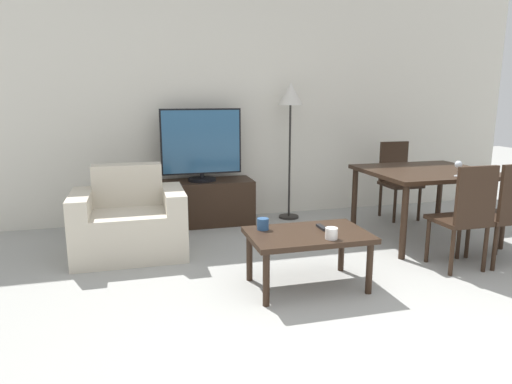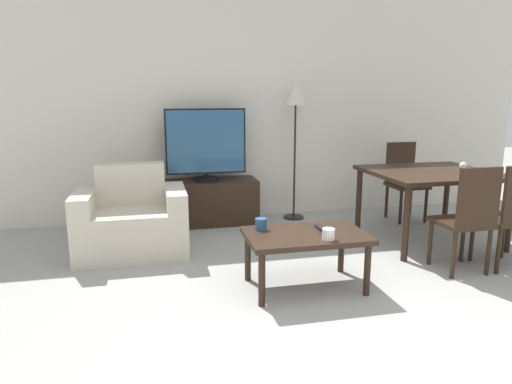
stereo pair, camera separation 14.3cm
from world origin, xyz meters
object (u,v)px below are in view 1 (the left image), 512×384
object	(u,v)px
coffee_table	(308,239)
wine_glass_left	(458,165)
tv_stand	(203,202)
dining_chair_near	(465,213)
armchair	(129,223)
cup_white_near	(331,233)
dining_table	(426,177)
tv	(201,145)
dining_chair_far	(397,177)
remote_primary	(322,227)
cup_colored_far	(263,224)
floor_lamp	(290,104)
dining_chair_near_right	(507,210)

from	to	relation	value
coffee_table	wine_glass_left	world-z (taller)	wine_glass_left
tv_stand	dining_chair_near	world-z (taller)	dining_chair_near
armchair	cup_white_near	xyz separation A→B (m)	(1.43, -1.32, 0.18)
armchair	dining_table	distance (m)	2.95
cup_white_near	dining_chair_near	bearing A→B (deg)	7.52
dining_chair_near	tv	bearing A→B (deg)	133.76
dining_chair_far	remote_primary	distance (m)	2.31
tv_stand	wine_glass_left	world-z (taller)	wine_glass_left
coffee_table	cup_colored_far	distance (m)	0.37
tv_stand	remote_primary	world-z (taller)	tv_stand
armchair	floor_lamp	xyz separation A→B (m)	(1.85, 0.84, 1.06)
tv	remote_primary	xyz separation A→B (m)	(0.66, -1.89, -0.47)
dining_chair_near_right	wine_glass_left	bearing A→B (deg)	110.95
dining_chair_near_right	tv	bearing A→B (deg)	139.45
armchair	remote_primary	xyz separation A→B (m)	(1.46, -1.06, 0.15)
tv	dining_chair_near_right	xyz separation A→B (m)	(2.32, -1.99, -0.41)
coffee_table	dining_chair_near_right	world-z (taller)	dining_chair_near_right
dining_chair_far	remote_primary	size ratio (longest dim) A/B	6.07
dining_table	dining_chair_near_right	world-z (taller)	dining_chair_near_right
coffee_table	wine_glass_left	bearing A→B (deg)	14.45
dining_chair_far	cup_white_near	bearing A→B (deg)	-132.34
dining_chair_far	cup_white_near	distance (m)	2.53
cup_white_near	cup_colored_far	bearing A→B (deg)	139.46
cup_colored_far	armchair	bearing A→B (deg)	136.46
armchair	coffee_table	xyz separation A→B (m)	(1.32, -1.13, 0.08)
wine_glass_left	dining_chair_near	bearing A→B (deg)	-119.38
tv_stand	floor_lamp	xyz separation A→B (m)	(1.05, -0.00, 1.11)
armchair	dining_chair_near_right	size ratio (longest dim) A/B	1.10
cup_white_near	tv_stand	bearing A→B (deg)	106.01
wine_glass_left	dining_chair_far	bearing A→B (deg)	82.30
dining_chair_near	dining_chair_far	bearing A→B (deg)	76.13
wine_glass_left	cup_white_near	bearing A→B (deg)	-158.21
dining_chair_near_right	armchair	bearing A→B (deg)	159.87
armchair	dining_chair_near	world-z (taller)	dining_chair_near
dining_chair_near_right	cup_colored_far	world-z (taller)	dining_chair_near_right
armchair	cup_white_near	world-z (taller)	armchair
dining_table	tv_stand	bearing A→B (deg)	151.65
remote_primary	cup_colored_far	xyz separation A→B (m)	(-0.45, 0.09, 0.03)
floor_lamp	cup_white_near	bearing A→B (deg)	-101.21
armchair	dining_chair_near	bearing A→B (deg)	-22.95
dining_chair_far	floor_lamp	bearing A→B (deg)	167.26
tv	remote_primary	bearing A→B (deg)	-70.90
cup_colored_far	tv_stand	bearing A→B (deg)	96.44
cup_colored_far	remote_primary	bearing A→B (deg)	-11.84
armchair	remote_primary	distance (m)	1.81
dining_chair_near_right	cup_colored_far	distance (m)	2.13
floor_lamp	remote_primary	distance (m)	2.14
armchair	coffee_table	size ratio (longest dim) A/B	1.10
coffee_table	tv	bearing A→B (deg)	104.67
dining_table	cup_white_near	xyz separation A→B (m)	(-1.49, -1.02, -0.17)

